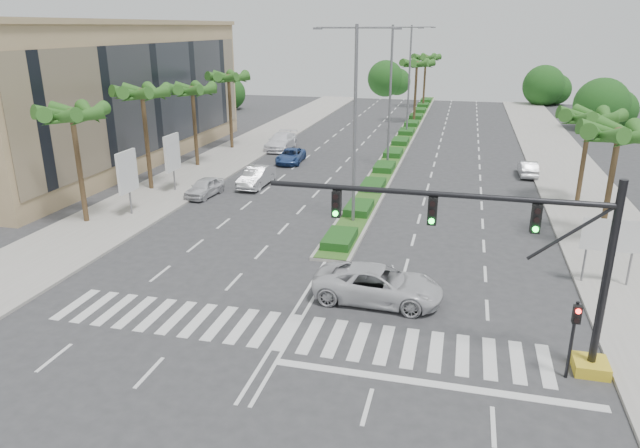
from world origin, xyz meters
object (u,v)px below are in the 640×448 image
object	(u,v)px
car_parked_b	(256,177)
car_parked_c	(291,156)
car_right	(528,169)
car_parked_a	(205,187)
car_crossing	(378,284)
car_parked_d	(281,141)

from	to	relation	value
car_parked_b	car_parked_c	world-z (taller)	car_parked_b
car_parked_c	car_right	world-z (taller)	car_right
car_parked_a	car_crossing	distance (m)	20.28
car_crossing	car_parked_b	bearing A→B (deg)	37.31
car_parked_a	car_parked_c	xyz separation A→B (m)	(2.97, 11.98, -0.03)
car_parked_c	car_right	bearing A→B (deg)	-3.84
car_parked_b	car_right	bearing A→B (deg)	24.00
car_parked_d	car_crossing	xyz separation A→B (m)	(14.71, -31.20, -0.00)
car_parked_b	car_crossing	xyz separation A→B (m)	(12.19, -17.21, 0.04)
car_parked_c	car_crossing	distance (m)	28.34
car_parked_b	car_right	distance (m)	22.54
car_parked_b	car_parked_d	xyz separation A→B (m)	(-2.51, 13.99, 0.04)
car_parked_a	car_right	distance (m)	26.52
car_parked_a	car_parked_d	world-z (taller)	car_parked_d
car_parked_d	car_parked_a	bearing A→B (deg)	-91.03
car_parked_c	car_crossing	size ratio (longest dim) A/B	0.78
car_parked_a	car_crossing	xyz separation A→B (m)	(14.95, -13.70, 0.14)
car_parked_b	car_parked_d	bearing A→B (deg)	101.76
car_parked_b	car_parked_d	world-z (taller)	car_parked_d
car_parked_b	car_right	size ratio (longest dim) A/B	1.20
car_parked_a	car_right	xyz separation A→B (m)	(23.60, 12.11, -0.03)
car_parked_b	car_crossing	distance (m)	21.09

